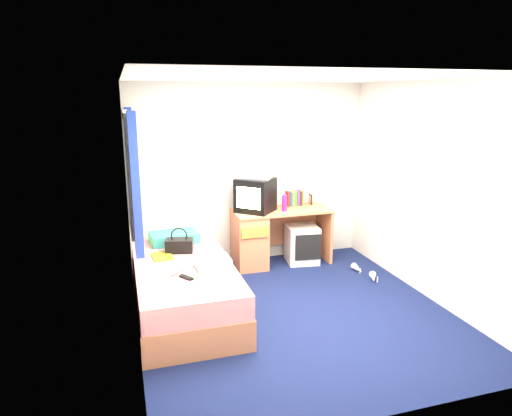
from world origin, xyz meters
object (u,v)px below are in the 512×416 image
object	(u,v)px
water_bottle	(175,270)
white_heels	(365,273)
storage_cube	(302,244)
vcr	(255,175)
handbag	(179,245)
pink_water_bottle	(284,204)
aerosol_can	(273,204)
picture_frame	(311,199)
colour_swatch_fan	(195,278)
pillow	(174,237)
bed	(184,287)
magazine	(162,256)
desk	(262,236)
crt_tv	(255,195)
towel	(213,263)
remote_control	(186,277)

from	to	relation	value
water_bottle	white_heels	bearing A→B (deg)	12.68
storage_cube	white_heels	bearing A→B (deg)	-43.79
vcr	handbag	world-z (taller)	vcr
storage_cube	pink_water_bottle	size ratio (longest dim) A/B	2.51
pink_water_bottle	aerosol_can	distance (m)	0.15
pink_water_bottle	white_heels	xyz separation A→B (m)	(0.86, -0.68, -0.81)
vcr	aerosol_can	distance (m)	0.46
aerosol_can	handbag	size ratio (longest dim) A/B	0.50
picture_frame	aerosol_can	size ratio (longest dim) A/B	0.85
colour_swatch_fan	handbag	bearing A→B (deg)	92.62
pillow	aerosol_can	distance (m)	1.42
storage_cube	white_heels	distance (m)	0.95
bed	magazine	size ratio (longest dim) A/B	7.14
desk	crt_tv	bearing A→B (deg)	179.68
vcr	towel	xyz separation A→B (m)	(-0.84, -1.30, -0.63)
desk	magazine	size ratio (longest dim) A/B	4.64
handbag	white_heels	world-z (taller)	handbag
aerosol_can	water_bottle	xyz separation A→B (m)	(-1.46, -1.32, -0.26)
bed	desk	xyz separation A→B (m)	(1.19, 1.06, 0.14)
bed	colour_swatch_fan	size ratio (longest dim) A/B	9.09
picture_frame	desk	bearing A→B (deg)	-159.94
vcr	picture_frame	distance (m)	0.96
towel	bed	bearing A→B (deg)	139.69
handbag	aerosol_can	bearing A→B (deg)	41.84
storage_cube	colour_swatch_fan	size ratio (longest dim) A/B	2.33
pink_water_bottle	magazine	size ratio (longest dim) A/B	0.73
bed	pillow	distance (m)	0.79
vcr	colour_swatch_fan	distance (m)	1.97
desk	water_bottle	xyz separation A→B (m)	(-1.30, -1.33, 0.17)
bed	white_heels	xyz separation A→B (m)	(2.33, 0.28, -0.23)
handbag	colour_swatch_fan	world-z (taller)	handbag
storage_cube	vcr	distance (m)	1.17
magazine	bed	bearing A→B (deg)	-51.43
pillow	desk	world-z (taller)	desk
aerosol_can	colour_swatch_fan	xyz separation A→B (m)	(-1.30, -1.50, -0.29)
crt_tv	aerosol_can	distance (m)	0.28
pink_water_bottle	magazine	xyz separation A→B (m)	(-1.66, -0.71, -0.30)
pillow	aerosol_can	bearing A→B (deg)	13.88
pink_water_bottle	white_heels	bearing A→B (deg)	-38.41
bed	picture_frame	xyz separation A→B (m)	(1.96, 1.23, 0.55)
picture_frame	pink_water_bottle	xyz separation A→B (m)	(-0.49, -0.27, 0.03)
white_heels	towel	bearing A→B (deg)	-166.13
remote_control	white_heels	bearing A→B (deg)	-16.26
crt_tv	bed	bearing A→B (deg)	-93.55
colour_swatch_fan	remote_control	size ratio (longest dim) A/B	1.38
magazine	colour_swatch_fan	world-z (taller)	magazine
desk	picture_frame	bearing A→B (deg)	12.06
crt_tv	picture_frame	bearing A→B (deg)	53.42
storage_cube	picture_frame	xyz separation A→B (m)	(0.21, 0.23, 0.56)
desk	vcr	xyz separation A→B (m)	(-0.08, 0.00, 0.82)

